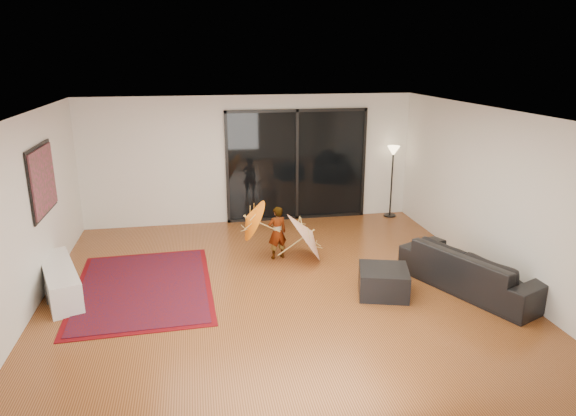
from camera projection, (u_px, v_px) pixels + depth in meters
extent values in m
plane|color=#965129|center=(278.00, 289.00, 7.96)|extent=(7.00, 7.00, 0.00)
plane|color=white|center=(276.00, 113.00, 7.19)|extent=(7.00, 7.00, 0.00)
plane|color=silver|center=(250.00, 160.00, 10.87)|extent=(7.00, 0.00, 7.00)
plane|color=silver|center=(345.00, 321.00, 4.28)|extent=(7.00, 0.00, 7.00)
plane|color=silver|center=(23.00, 219.00, 6.97)|extent=(0.00, 7.00, 7.00)
plane|color=silver|center=(493.00, 194.00, 8.19)|extent=(0.00, 7.00, 7.00)
cube|color=black|center=(297.00, 165.00, 11.06)|extent=(3.00, 0.04, 2.40)
cube|color=black|center=(297.00, 111.00, 10.71)|extent=(3.06, 0.06, 0.06)
cube|color=black|center=(297.00, 217.00, 11.38)|extent=(3.06, 0.06, 0.06)
cube|color=black|center=(297.00, 165.00, 11.04)|extent=(0.06, 0.06, 2.40)
cube|color=black|center=(42.00, 180.00, 7.83)|extent=(0.02, 1.28, 1.08)
cube|color=#1E4D21|center=(43.00, 180.00, 7.83)|extent=(0.03, 1.18, 0.98)
cube|color=white|center=(60.00, 280.00, 7.71)|extent=(0.95, 1.72, 0.47)
cube|color=#424244|center=(58.00, 291.00, 7.55)|extent=(0.27, 0.27, 0.30)
cube|color=#60080E|center=(144.00, 287.00, 7.99)|extent=(2.16, 2.95, 0.01)
cube|color=#6A0C0A|center=(144.00, 287.00, 7.99)|extent=(2.00, 2.79, 0.02)
imported|color=black|center=(473.00, 269.00, 7.87)|extent=(1.72, 2.43, 0.66)
cube|color=black|center=(383.00, 281.00, 7.73)|extent=(0.89, 0.89, 0.41)
cylinder|color=black|center=(390.00, 215.00, 11.56)|extent=(0.27, 0.27, 0.03)
cylinder|color=black|center=(391.00, 184.00, 11.35)|extent=(0.04, 0.04, 1.46)
cone|color=#FFD899|center=(393.00, 151.00, 11.14)|extent=(0.27, 0.27, 0.21)
imported|color=#999999|center=(277.00, 233.00, 9.04)|extent=(0.39, 0.31, 0.96)
cone|color=orange|center=(246.00, 221.00, 8.82)|extent=(0.50, 0.76, 0.75)
cylinder|color=tan|center=(246.00, 240.00, 8.92)|extent=(0.45, 0.02, 0.25)
cylinder|color=tan|center=(246.00, 216.00, 8.79)|extent=(0.06, 0.02, 0.04)
cone|color=beige|center=(312.00, 232.00, 8.99)|extent=(0.72, 1.00, 0.94)
cylinder|color=tan|center=(312.00, 252.00, 9.10)|extent=(0.47, 0.02, 0.33)
cylinder|color=tan|center=(312.00, 226.00, 8.96)|extent=(0.05, 0.02, 0.05)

